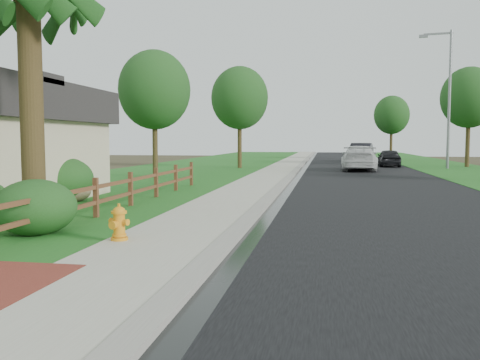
% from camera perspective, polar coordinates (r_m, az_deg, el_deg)
% --- Properties ---
extents(ground, '(120.00, 120.00, 0.00)m').
position_cam_1_polar(ground, '(7.83, -8.13, -10.94)').
color(ground, '#3A331F').
extents(road, '(8.00, 90.00, 0.02)m').
position_cam_1_polar(road, '(42.30, 12.65, 1.59)').
color(road, black).
rests_on(road, ground).
extents(curb, '(0.40, 90.00, 0.12)m').
position_cam_1_polar(curb, '(42.28, 6.96, 1.73)').
color(curb, gray).
rests_on(curb, ground).
extents(wet_gutter, '(0.50, 90.00, 0.00)m').
position_cam_1_polar(wet_gutter, '(42.26, 7.43, 1.68)').
color(wet_gutter, black).
rests_on(wet_gutter, road).
extents(sidewalk, '(2.20, 90.00, 0.10)m').
position_cam_1_polar(sidewalk, '(42.35, 5.20, 1.74)').
color(sidewalk, '#A19E8C').
rests_on(sidewalk, ground).
extents(grass_strip, '(1.60, 90.00, 0.06)m').
position_cam_1_polar(grass_strip, '(42.54, 2.64, 1.74)').
color(grass_strip, '#17511B').
rests_on(grass_strip, ground).
extents(lawn_near, '(9.00, 90.00, 0.04)m').
position_cam_1_polar(lawn_near, '(43.47, -4.18, 1.78)').
color(lawn_near, '#17511B').
rests_on(lawn_near, ground).
extents(verge_far, '(6.00, 90.00, 0.04)m').
position_cam_1_polar(verge_far, '(43.22, 21.82, 1.45)').
color(verge_far, '#17511B').
rests_on(verge_far, ground).
extents(ranch_fence, '(0.12, 16.92, 1.10)m').
position_cam_1_polar(ranch_fence, '(14.89, -13.90, -1.26)').
color(ranch_fence, '#512B1B').
rests_on(ranch_fence, ground).
extents(fire_hydrant, '(0.48, 0.39, 0.73)m').
position_cam_1_polar(fire_hydrant, '(10.35, -13.43, -4.75)').
color(fire_hydrant, gold).
rests_on(fire_hydrant, sidewalk).
extents(white_suv, '(2.65, 5.88, 1.67)m').
position_cam_1_polar(white_suv, '(35.50, 13.24, 2.41)').
color(white_suv, silver).
rests_on(white_suv, road).
extents(dark_car_mid, '(1.68, 4.04, 1.37)m').
position_cam_1_polar(dark_car_mid, '(41.30, 16.36, 2.41)').
color(dark_car_mid, black).
rests_on(dark_car_mid, road).
extents(dark_car_far, '(2.83, 5.67, 1.79)m').
position_cam_1_polar(dark_car_far, '(49.82, 13.41, 3.04)').
color(dark_car_far, black).
rests_on(dark_car_far, road).
extents(streetlight, '(2.27, 0.55, 9.84)m').
position_cam_1_polar(streetlight, '(39.55, 22.21, 9.24)').
color(streetlight, gray).
rests_on(streetlight, ground).
extents(boulder, '(1.35, 1.10, 0.82)m').
position_cam_1_polar(boulder, '(17.88, -18.19, -1.08)').
color(boulder, brown).
rests_on(boulder, ground).
extents(shrub_b, '(2.22, 2.22, 1.23)m').
position_cam_1_polar(shrub_b, '(11.91, -21.99, -2.88)').
color(shrub_b, '#214719').
rests_on(shrub_b, ground).
extents(shrub_d, '(2.82, 2.82, 1.55)m').
position_cam_1_polar(shrub_d, '(18.07, -19.65, 0.10)').
color(shrub_d, '#214719').
rests_on(shrub_d, ground).
extents(tree_near_left, '(3.95, 3.95, 7.01)m').
position_cam_1_polar(tree_near_left, '(28.67, -9.59, 9.93)').
color(tree_near_left, '#382C17').
rests_on(tree_near_left, ground).
extents(tree_mid_left, '(4.16, 4.16, 7.43)m').
position_cam_1_polar(tree_mid_left, '(37.40, -0.04, 9.18)').
color(tree_mid_left, '#382C17').
rests_on(tree_mid_left, ground).
extents(tree_mid_right, '(4.20, 4.20, 7.61)m').
position_cam_1_polar(tree_mid_right, '(42.58, 24.34, 8.42)').
color(tree_mid_right, '#382C17').
rests_on(tree_mid_right, ground).
extents(tree_far_right, '(3.61, 3.61, 6.65)m').
position_cam_1_polar(tree_far_right, '(54.93, 16.67, 7.00)').
color(tree_far_right, '#382C17').
rests_on(tree_far_right, ground).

